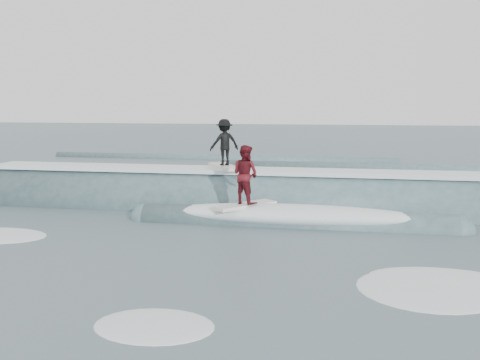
# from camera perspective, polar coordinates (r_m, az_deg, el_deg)

# --- Properties ---
(ground) EXTENTS (160.00, 160.00, 0.00)m
(ground) POSITION_cam_1_polar(r_m,az_deg,el_deg) (11.55, -5.40, -9.44)
(ground) COLOR #394C54
(ground) RESTS_ON ground
(breaking_wave) EXTENTS (22.95, 4.05, 2.55)m
(breaking_wave) POSITION_cam_1_polar(r_m,az_deg,el_deg) (17.72, 1.02, -3.07)
(breaking_wave) COLOR #36535C
(breaking_wave) RESTS_ON ground
(surfer_black) EXTENTS (1.47, 2.01, 1.64)m
(surfer_black) POSITION_cam_1_polar(r_m,az_deg,el_deg) (17.81, -1.67, 3.76)
(surfer_black) COLOR silver
(surfer_black) RESTS_ON ground
(surfer_red) EXTENTS (1.74, 1.86, 1.82)m
(surfer_red) POSITION_cam_1_polar(r_m,az_deg,el_deg) (15.54, 0.56, 0.24)
(surfer_red) COLOR white
(surfer_red) RESTS_ON ground
(whitewater) EXTENTS (14.33, 8.72, 0.10)m
(whitewater) POSITION_cam_1_polar(r_m,az_deg,el_deg) (10.94, -4.90, -10.44)
(whitewater) COLOR white
(whitewater) RESTS_ON ground
(far_swells) EXTENTS (37.64, 8.65, 0.80)m
(far_swells) POSITION_cam_1_polar(r_m,az_deg,el_deg) (28.65, 3.58, 1.16)
(far_swells) COLOR #36535C
(far_swells) RESTS_ON ground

